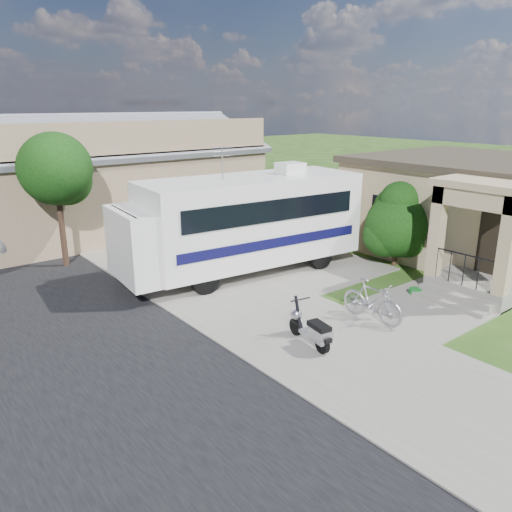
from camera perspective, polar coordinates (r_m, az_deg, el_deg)
ground at (r=13.18m, az=8.56°, el=-7.53°), size 120.00×120.00×0.00m
sidewalk_slab at (r=20.45m, az=-14.30°, el=1.18°), size 4.00×80.00×0.06m
driveway_slab at (r=17.18m, az=1.08°, el=-1.31°), size 7.00×6.00×0.05m
walk_slab at (r=14.85m, az=19.42°, el=-5.35°), size 4.00×3.00×0.05m
house at (r=20.48m, az=23.16°, el=5.38°), size 9.47×7.80×3.54m
warehouse at (r=24.02m, az=-16.45°, el=8.11°), size 12.50×8.40×5.04m
street_tree_a at (r=18.03m, az=-21.67°, el=8.89°), size 2.44×2.40×4.58m
motorhome at (r=16.27m, az=-1.48°, el=4.08°), size 8.33×3.32×4.16m
shrub at (r=17.89m, az=15.78°, el=3.70°), size 2.40×2.29×2.94m
scooter at (r=11.67m, az=6.39°, el=-8.38°), size 0.61×1.52×1.00m
bicycle at (r=13.17m, az=13.12°, el=-5.27°), size 0.63×1.83×1.08m
garden_hose at (r=15.53m, az=17.73°, el=-3.97°), size 0.38×0.38×0.17m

